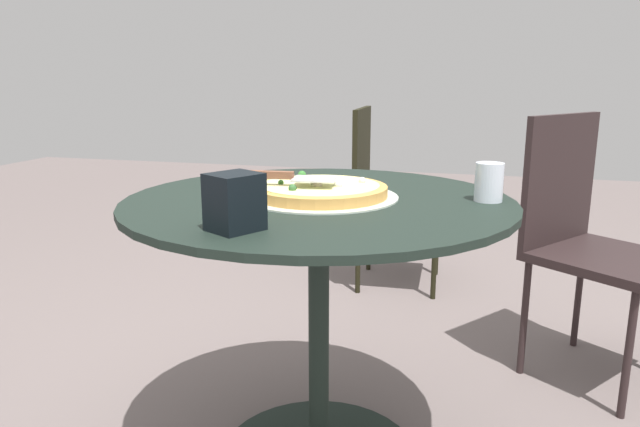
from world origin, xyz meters
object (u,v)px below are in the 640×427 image
(drinking_cup, at_px, (489,182))
(napkin_dispenser, at_px, (235,202))
(patio_chair_far, at_px, (385,185))
(patio_table, at_px, (319,275))
(pizza_on_tray, at_px, (320,191))
(patio_chair_corner, at_px, (586,230))
(pizza_server, at_px, (291,177))

(drinking_cup, height_order, napkin_dispenser, napkin_dispenser)
(patio_chair_far, bearing_deg, patio_table, 2.54)
(patio_table, xyz_separation_m, pizza_on_tray, (-0.01, 0.00, 0.21))
(pizza_on_tray, xyz_separation_m, napkin_dispenser, (0.35, -0.07, 0.04))
(drinking_cup, distance_m, patio_chair_corner, 0.79)
(pizza_on_tray, xyz_separation_m, pizza_server, (0.04, -0.06, 0.04))
(drinking_cup, bearing_deg, napkin_dispenser, -49.10)
(pizza_on_tray, xyz_separation_m, drinking_cup, (-0.06, 0.40, 0.03))
(pizza_on_tray, distance_m, napkin_dispenser, 0.36)
(patio_table, bearing_deg, patio_chair_far, -177.46)
(napkin_dispenser, bearing_deg, pizza_server, 27.33)
(pizza_server, distance_m, napkin_dispenser, 0.31)
(pizza_server, relative_size, patio_chair_corner, 0.24)
(pizza_server, distance_m, drinking_cup, 0.47)
(patio_table, height_order, pizza_on_tray, pizza_on_tray)
(drinking_cup, bearing_deg, pizza_on_tray, -81.15)
(pizza_on_tray, bearing_deg, patio_chair_corner, 134.60)
(patio_table, relative_size, patio_chair_far, 1.09)
(napkin_dispenser, relative_size, patio_chair_far, 0.13)
(drinking_cup, relative_size, patio_chair_far, 0.11)
(patio_chair_corner, bearing_deg, pizza_on_tray, -45.40)
(pizza_on_tray, xyz_separation_m, patio_chair_corner, (-0.72, 0.73, -0.23))
(patio_table, xyz_separation_m, patio_chair_far, (-1.45, -0.06, -0.03))
(patio_chair_far, xyz_separation_m, patio_chair_corner, (0.72, 0.80, 0.01))
(pizza_server, xyz_separation_m, patio_chair_corner, (-0.76, 0.80, -0.27))
(patio_table, distance_m, pizza_server, 0.26)
(pizza_server, height_order, napkin_dispenser, napkin_dispenser)
(pizza_on_tray, bearing_deg, patio_table, -0.73)
(drinking_cup, distance_m, napkin_dispenser, 0.62)
(pizza_on_tray, height_order, patio_chair_far, patio_chair_far)
(napkin_dispenser, distance_m, patio_chair_far, 1.81)
(patio_table, distance_m, patio_chair_corner, 1.04)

